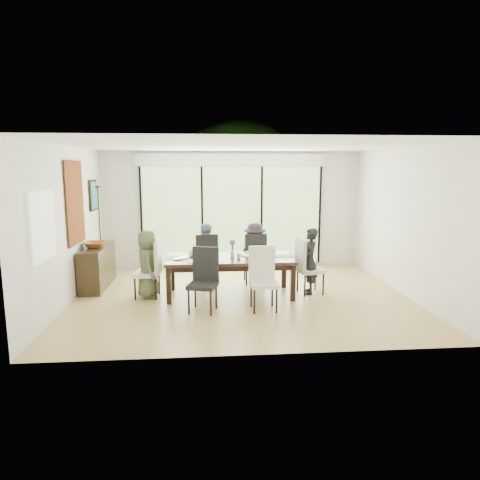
{
  "coord_description": "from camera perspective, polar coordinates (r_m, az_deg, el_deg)",
  "views": [
    {
      "loc": [
        -0.66,
        -7.52,
        2.32
      ],
      "look_at": [
        0.0,
        0.25,
        1.0
      ],
      "focal_mm": 32.0,
      "sensor_mm": 36.0,
      "label": 1
    }
  ],
  "objects": [
    {
      "name": "candlestick_base",
      "position": [
        9.12,
        -18.09,
        -0.29
      ],
      "size": [
        0.09,
        0.09,
        0.04
      ],
      "primitive_type": "cylinder",
      "color": "black",
      "rests_on": "sideboard"
    },
    {
      "name": "wall_back",
      "position": [
        10.09,
        -1.08,
        4.1
      ],
      "size": [
        6.0,
        0.02,
        2.7
      ],
      "primitive_type": "cube",
      "color": "silver",
      "rests_on": "floor"
    },
    {
      "name": "glass_doors",
      "position": [
        10.07,
        -1.07,
        3.23
      ],
      "size": [
        4.2,
        0.02,
        2.3
      ],
      "primitive_type": "cube",
      "color": "#598C3F",
      "rests_on": "wall_back"
    },
    {
      "name": "table_apron",
      "position": [
        7.8,
        -1.34,
        -3.14
      ],
      "size": [
        2.09,
        0.86,
        0.1
      ],
      "primitive_type": "cube",
      "color": "black",
      "rests_on": "floor"
    },
    {
      "name": "candlestick_shaft",
      "position": [
        9.05,
        -18.28,
        3.24
      ],
      "size": [
        0.02,
        0.02,
        1.12
      ],
      "primitive_type": "cylinder",
      "color": "black",
      "rests_on": "sideboard"
    },
    {
      "name": "side_window",
      "position": [
        6.78,
        -24.76,
        1.77
      ],
      "size": [
        0.02,
        0.9,
        1.0
      ],
      "primitive_type": "cube",
      "color": "#8CAD7F",
      "rests_on": "wall_left"
    },
    {
      "name": "chair_far_right",
      "position": [
        8.69,
        1.94,
        -2.32
      ],
      "size": [
        0.44,
        0.44,
        1.05
      ],
      "primitive_type": null,
      "rotation": [
        0.0,
        0.0,
        3.15
      ],
      "color": "black",
      "rests_on": "floor"
    },
    {
      "name": "person_right_end",
      "position": [
        8.02,
        9.28,
        -2.8
      ],
      "size": [
        0.44,
        0.62,
        1.23
      ],
      "primitive_type": "imported",
      "rotation": [
        0.0,
        0.0,
        -1.71
      ],
      "color": "black",
      "rests_on": "floor"
    },
    {
      "name": "placemat_left",
      "position": [
        7.78,
        -8.35,
        -2.39
      ],
      "size": [
        0.42,
        0.3,
        0.01
      ],
      "primitive_type": "cube",
      "color": "#8BB841",
      "rests_on": "table_top"
    },
    {
      "name": "cup_c",
      "position": [
        7.95,
        4.38,
        -1.74
      ],
      "size": [
        0.17,
        0.17,
        0.09
      ],
      "primitive_type": "imported",
      "rotation": [
        0.0,
        0.0,
        3.86
      ],
      "color": "white",
      "rests_on": "table_top"
    },
    {
      "name": "foliage_left",
      "position": [
        12.8,
        -9.99,
        5.53
      ],
      "size": [
        3.2,
        3.2,
        3.2
      ],
      "primitive_type": "sphere",
      "color": "#14380F",
      "rests_on": "ground"
    },
    {
      "name": "chair_left_end",
      "position": [
        7.87,
        -12.33,
        -3.81
      ],
      "size": [
        0.47,
        0.47,
        1.05
      ],
      "primitive_type": null,
      "rotation": [
        0.0,
        0.0,
        -1.65
      ],
      "color": "silver",
      "rests_on": "floor"
    },
    {
      "name": "table_leg_fr",
      "position": [
        7.59,
        7.07,
        -5.67
      ],
      "size": [
        0.09,
        0.09,
        0.66
      ],
      "primitive_type": "cube",
      "color": "black",
      "rests_on": "floor"
    },
    {
      "name": "mullion_b",
      "position": [
        10.04,
        -5.06,
        3.17
      ],
      "size": [
        0.05,
        0.04,
        2.3
      ],
      "primitive_type": "cube",
      "color": "black",
      "rests_on": "wall_back"
    },
    {
      "name": "book",
      "position": [
        7.84,
        0.46,
        -2.15
      ],
      "size": [
        0.25,
        0.26,
        0.02
      ],
      "primitive_type": "imported",
      "rotation": [
        0.0,
        0.0,
        0.62
      ],
      "color": "white",
      "rests_on": "table_top"
    },
    {
      "name": "tapestry",
      "position": [
        8.27,
        -21.13,
        4.67
      ],
      "size": [
        0.02,
        1.0,
        1.5
      ],
      "primitive_type": "cube",
      "color": "#9A4016",
      "rests_on": "wall_left"
    },
    {
      "name": "art_canvas",
      "position": [
        9.51,
        -18.87,
        5.67
      ],
      "size": [
        0.01,
        0.45,
        0.55
      ],
      "primitive_type": "cube",
      "color": "#1C5A58",
      "rests_on": "wall_left"
    },
    {
      "name": "rail_top",
      "position": [
        11.87,
        -1.61,
        1.04
      ],
      "size": [
        6.0,
        0.08,
        0.06
      ],
      "primitive_type": "cube",
      "color": "#503822",
      "rests_on": "deck"
    },
    {
      "name": "sideboard",
      "position": [
        8.87,
        -18.46,
        -3.36
      ],
      "size": [
        0.4,
        1.44,
        0.81
      ],
      "primitive_type": "cube",
      "color": "black",
      "rests_on": "floor"
    },
    {
      "name": "ceiling",
      "position": [
        7.55,
        0.16,
        12.53
      ],
      "size": [
        6.0,
        5.0,
        0.01
      ],
      "primitive_type": "cube",
      "color": "white",
      "rests_on": "wall_back"
    },
    {
      "name": "platter_base",
      "position": [
        7.47,
        -5.43,
        -2.73
      ],
      "size": [
        0.25,
        0.25,
        0.02
      ],
      "primitive_type": "cube",
      "color": "white",
      "rests_on": "table_top"
    },
    {
      "name": "laptop",
      "position": [
        7.67,
        -7.65,
        -2.47
      ],
      "size": [
        0.36,
        0.37,
        0.02
      ],
      "primitive_type": "imported",
      "rotation": [
        0.0,
        0.0,
        0.82
      ],
      "color": "silver",
      "rests_on": "table_top"
    },
    {
      "name": "mullion_a",
      "position": [
        10.14,
        -13.0,
        3.03
      ],
      "size": [
        0.05,
        0.04,
        2.3
      ],
      "primitive_type": "cube",
      "color": "black",
      "rests_on": "wall_back"
    },
    {
      "name": "foliage_far",
      "position": [
        14.03,
        -4.63,
        6.73
      ],
      "size": [
        3.6,
        3.6,
        3.6
      ],
      "primitive_type": "sphere",
      "color": "#14380F",
      "rests_on": "ground"
    },
    {
      "name": "table_top",
      "position": [
        7.78,
        -1.34,
        -2.52
      ],
      "size": [
        2.28,
        1.05,
        0.06
      ],
      "primitive_type": "cube",
      "color": "black",
      "rests_on": "floor"
    },
    {
      "name": "person_left_end",
      "position": [
        7.85,
        -12.21,
        -3.17
      ],
      "size": [
        0.45,
        0.63,
        1.23
      ],
      "primitive_type": "imported",
      "rotation": [
        0.0,
        0.0,
        1.75
      ],
      "color": "#4B5538",
      "rests_on": "floor"
    },
    {
      "name": "table_leg_br",
      "position": [
        8.41,
        5.87,
        -4.14
      ],
      "size": [
        0.09,
        0.09,
        0.66
      ],
      "primitive_type": "cube",
      "color": "black",
      "rests_on": "floor"
    },
    {
      "name": "table_leg_fl",
      "position": [
        7.46,
        -9.48,
        -6.01
      ],
      "size": [
        0.09,
        0.09,
        0.66
      ],
      "primitive_type": "cube",
      "color": "black",
      "rests_on": "floor"
    },
    {
      "name": "person_far_left",
      "position": [
        8.59,
        -4.68,
        -1.87
      ],
      "size": [
        0.6,
        0.4,
        1.23
      ],
      "primitive_type": "imported",
      "rotation": [
        0.0,
        0.0,
        3.21
      ],
      "color": "#7295A6",
      "rests_on": "floor"
    },
    {
      "name": "tablet_far_l",
      "position": [
        8.1,
        -3.97,
        -1.76
      ],
      "size": [
        0.25,
        0.17,
        0.01
      ],
      "primitive_type": "cube",
      "color": "black",
      "rests_on": "table_top"
    },
    {
      "name": "blinds_header",
      "position": [
        10.0,
        -1.09,
        10.64
      ],
      "size": [
        4.4,
        0.06,
        0.28
      ],
      "primitive_type": "cube",
      "color": "white",
      "rests_on": "wall_back"
    },
    {
      "name": "floor",
      "position": [
        7.9,
        0.15,
        -7.51
      ],
      "size": [
        6.0,
        5.0,
        0.01
      ],
      "primitive_type": "cube",
      "color": "#9D733E",
      "rests_on": "ground"
    },
    {
      "name": "hyacinth_stems",
      "position": [
        7.79,
        -1.01,
        -1.0
      ],
      "size": [
        0.04,
        0.04,
        0.15
      ],
      "primitive_type": "cylinder",
      "color": "#337226",
      "rests_on": "table_top"
    },
    {
      "name": "wall_front",
      "position": [
        5.14,
        2.59,
        -1.28
      ],
      "size": [
        6.0,
        0.02,
        2.7
      ],
      "primitive_type": "cube",
      "color": "silver",
      "rests_on": "floor"
    },
    {
      "name": "chair_near_right",
      "position": [
        7.03,
        3.19,
        -5.22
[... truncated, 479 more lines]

